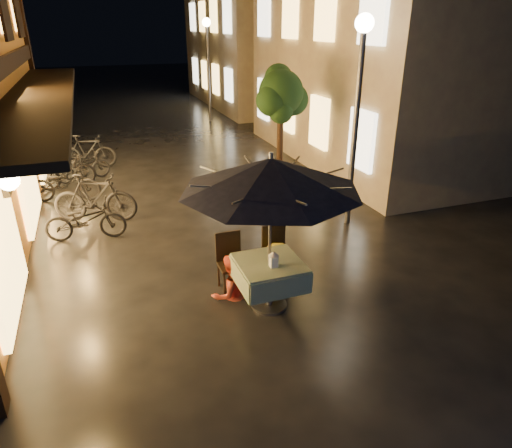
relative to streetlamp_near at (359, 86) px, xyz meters
name	(u,v)px	position (x,y,z in m)	size (l,w,h in m)	color
ground	(248,294)	(-3.00, -2.00, -2.92)	(90.00, 90.00, 0.00)	black
east_building_near	(410,45)	(4.49, 4.50, 0.49)	(7.30, 9.30, 6.80)	#B5AC8B
east_building_far	(272,30)	(4.49, 16.00, 0.74)	(7.30, 10.30, 7.30)	#B5AC8B
street_tree	(281,96)	(-0.59, 2.51, -0.50)	(1.43, 1.20, 3.15)	black
streetlamp_near	(359,86)	(0.00, 0.00, 0.00)	(0.36, 0.36, 4.23)	#59595E
streetlamp_far	(208,52)	(0.00, 12.00, 0.00)	(0.36, 0.36, 4.23)	#59595E
cafe_table	(269,273)	(-2.81, -2.43, -2.33)	(0.99, 0.99, 0.78)	#59595E
patio_umbrella	(271,174)	(-2.81, -2.43, -0.77)	(2.61, 2.61, 2.46)	#59595E
cafe_chair_left	(230,258)	(-3.21, -1.70, -2.38)	(0.42, 0.42, 0.97)	black
cafe_chair_right	(276,251)	(-2.41, -1.70, -2.38)	(0.42, 0.42, 0.97)	black
table_lantern	(274,258)	(-2.81, -2.59, -2.00)	(0.16, 0.16, 0.25)	white
person_orange	(229,257)	(-3.28, -1.93, -2.22)	(0.67, 0.52, 1.38)	#EF5336
person_yellow	(278,246)	(-2.45, -1.92, -2.17)	(0.97, 0.56, 1.50)	yellow
bicycle_0	(85,220)	(-5.42, 1.07, -2.50)	(0.55, 1.59, 0.83)	black
bicycle_1	(95,198)	(-5.19, 1.96, -2.37)	(0.51, 1.82, 1.10)	black
bicycle_2	(65,184)	(-5.85, 3.54, -2.48)	(0.58, 1.66, 0.87)	black
bicycle_3	(67,172)	(-5.82, 4.57, -2.47)	(0.42, 1.48, 0.89)	black
bicycle_4	(82,166)	(-5.43, 5.10, -2.52)	(0.53, 1.52, 0.80)	black
bicycle_5	(87,151)	(-5.26, 6.31, -2.41)	(0.47, 1.67, 1.00)	black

